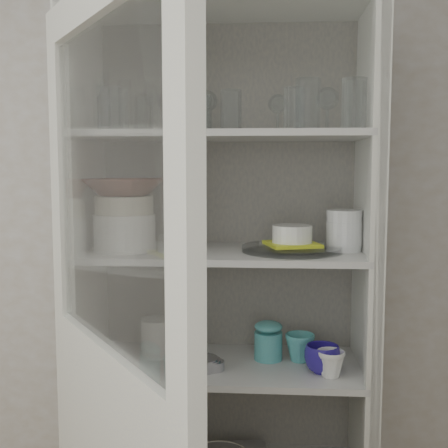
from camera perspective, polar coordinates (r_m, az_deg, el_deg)
The scene contains 33 objects.
wall_back at distance 2.18m, azimuth -4.81°, elevation -0.66°, with size 3.60×0.02×2.60m, color #AAA090.
pantry_cabinet at distance 2.08m, azimuth 0.13°, elevation -11.14°, with size 1.00×0.45×2.10m.
cupboard_door at distance 1.54m, azimuth -11.26°, elevation -20.31°, with size 0.55×0.76×2.00m.
tumbler_0 at distance 1.84m, azimuth -11.44°, elevation 11.41°, with size 0.07×0.07×0.14m, color silver.
tumbler_1 at distance 1.86m, azimuth -10.72°, elevation 11.31°, with size 0.07×0.07×0.13m, color silver.
tumbler_2 at distance 1.80m, azimuth -4.67°, elevation 11.97°, with size 0.08×0.08×0.16m, color silver.
tumbler_3 at distance 1.84m, azimuth -4.88°, elevation 11.71°, with size 0.07×0.07×0.15m, color silver.
tumbler_4 at distance 1.81m, azimuth 7.13°, elevation 11.51°, with size 0.07×0.07×0.13m, color silver.
tumbler_5 at distance 1.80m, azimuth 13.07°, elevation 11.80°, with size 0.08×0.08×0.15m, color silver.
tumbler_6 at distance 1.78m, azimuth 8.51°, elevation 11.95°, with size 0.08×0.08×0.15m, color silver.
tumbler_7 at distance 2.02m, azimuth -11.84°, elevation 10.77°, with size 0.06×0.06×0.13m, color silver.
tumbler_8 at distance 1.97m, azimuth -8.19°, elevation 11.01°, with size 0.07×0.07×0.13m, color silver.
tumbler_9 at distance 1.94m, azimuth -3.02°, elevation 11.33°, with size 0.07×0.07×0.14m, color silver.
tumbler_10 at distance 1.96m, azimuth -2.21°, elevation 11.04°, with size 0.06×0.06×0.13m, color silver.
tumbler_11 at distance 1.92m, azimuth 0.71°, elevation 11.37°, with size 0.07×0.07×0.14m, color silver.
goblet_0 at distance 2.07m, azimuth -5.70°, elevation 11.27°, with size 0.07×0.07×0.17m, color silver, non-canonical shape.
goblet_1 at distance 2.04m, azimuth -1.76°, elevation 11.44°, with size 0.08×0.08×0.17m, color silver, non-canonical shape.
goblet_2 at distance 2.05m, azimuth 5.47°, elevation 11.18°, with size 0.07×0.07×0.15m, color silver, non-canonical shape.
goblet_3 at distance 2.05m, azimuth 10.44°, elevation 11.45°, with size 0.08×0.08×0.18m, color silver, non-canonical shape.
plate_stack_front at distance 1.94m, azimuth -10.05°, elevation -0.83°, with size 0.21×0.21×0.13m, color white.
plate_stack_back at distance 2.11m, azimuth -10.01°, elevation -0.88°, with size 0.22×0.22×0.08m, color white.
cream_bowl at distance 1.93m, azimuth -10.10°, elevation 1.92°, with size 0.20×0.20×0.06m, color beige.
terracotta_bowl at distance 1.93m, azimuth -10.13°, elevation 3.70°, with size 0.24×0.24×0.06m, color #5A271E.
glass_platter at distance 1.91m, azimuth 6.92°, elevation -2.50°, with size 0.34×0.34×0.02m, color silver.
yellow_trivet at distance 1.91m, azimuth 6.92°, elevation -2.04°, with size 0.16×0.16×0.01m, color yellow.
white_ramekin at distance 1.91m, azimuth 6.94°, elevation -1.00°, with size 0.14×0.14×0.06m, color white.
grey_bowl_stack at distance 1.95m, azimuth 12.11°, elevation -0.64°, with size 0.12×0.12×0.14m, color silver.
mug_blue at distance 1.95m, azimuth 9.95°, elevation -13.35°, with size 0.12×0.12×0.09m, color navy.
mug_teal at distance 2.05m, azimuth 7.72°, elevation -12.33°, with size 0.10×0.10×0.10m, color teal.
mug_white at distance 1.92m, azimuth 10.79°, elevation -13.78°, with size 0.09×0.09×0.09m, color white.
teal_jar at distance 2.05m, azimuth 4.52°, elevation -11.96°, with size 0.10×0.10×0.12m.
measuring_cups at distance 1.96m, azimuth -2.18°, elevation -14.00°, with size 0.11×0.11×0.04m, color #AEAEB6.
white_canister at distance 2.10m, azimuth -6.87°, elevation -11.35°, with size 0.11×0.11×0.14m, color white.
Camera 1 is at (0.34, -0.64, 1.55)m, focal length 45.00 mm.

